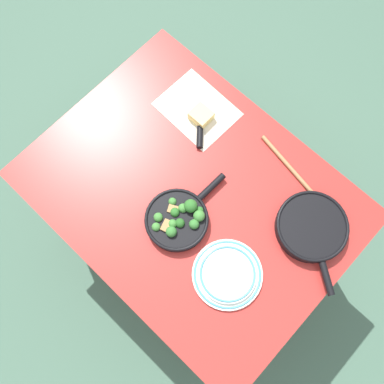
# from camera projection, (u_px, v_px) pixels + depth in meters

# --- Properties ---
(ground_plane) EXTENTS (14.00, 14.00, 0.00)m
(ground_plane) POSITION_uv_depth(u_px,v_px,m) (192.00, 234.00, 2.25)
(ground_plane) COLOR #476B56
(dining_table_red) EXTENTS (1.15, 0.87, 0.73)m
(dining_table_red) POSITION_uv_depth(u_px,v_px,m) (192.00, 200.00, 1.63)
(dining_table_red) COLOR #B72D28
(dining_table_red) RESTS_ON ground_plane
(skillet_broccoli) EXTENTS (0.23, 0.35, 0.08)m
(skillet_broccoli) POSITION_uv_depth(u_px,v_px,m) (178.00, 219.00, 1.50)
(skillet_broccoli) COLOR black
(skillet_broccoli) RESTS_ON dining_table_red
(skillet_eggs) EXTENTS (0.33, 0.27, 0.05)m
(skillet_eggs) POSITION_uv_depth(u_px,v_px,m) (312.00, 228.00, 1.49)
(skillet_eggs) COLOR black
(skillet_eggs) RESTS_ON dining_table_red
(wooden_spoon) EXTENTS (0.41, 0.10, 0.02)m
(wooden_spoon) POSITION_uv_depth(u_px,v_px,m) (307.00, 187.00, 1.55)
(wooden_spoon) COLOR #A87A4C
(wooden_spoon) RESTS_ON dining_table_red
(parchment_sheet) EXTENTS (0.29, 0.23, 0.00)m
(parchment_sheet) POSITION_uv_depth(u_px,v_px,m) (197.00, 109.00, 1.65)
(parchment_sheet) COLOR beige
(parchment_sheet) RESTS_ON dining_table_red
(grater_knife) EXTENTS (0.18, 0.20, 0.02)m
(grater_knife) POSITION_uv_depth(u_px,v_px,m) (200.00, 127.00, 1.62)
(grater_knife) COLOR silver
(grater_knife) RESTS_ON dining_table_red
(cheese_block) EXTENTS (0.08, 0.07, 0.04)m
(cheese_block) POSITION_uv_depth(u_px,v_px,m) (201.00, 116.00, 1.62)
(cheese_block) COLOR #EFD67A
(cheese_block) RESTS_ON dining_table_red
(dinner_plate_stack) EXTENTS (0.24, 0.24, 0.03)m
(dinner_plate_stack) POSITION_uv_depth(u_px,v_px,m) (227.00, 274.00, 1.45)
(dinner_plate_stack) COLOR silver
(dinner_plate_stack) RESTS_ON dining_table_red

